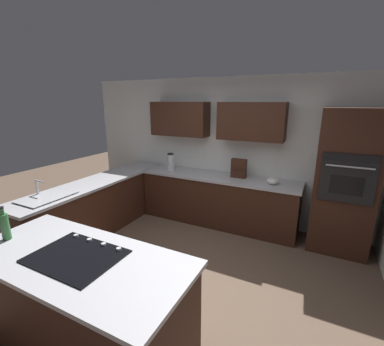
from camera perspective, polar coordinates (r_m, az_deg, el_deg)
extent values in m
plane|color=brown|center=(3.66, -3.73, -21.53)|extent=(14.00, 14.00, 0.00)
cube|color=silver|center=(4.93, 8.43, 4.76)|extent=(6.00, 0.10, 2.60)
cube|color=#381E14|center=(4.54, 12.69, 10.82)|extent=(1.10, 0.34, 0.62)
cube|color=#381E14|center=(5.04, -2.64, 11.59)|extent=(1.10, 0.34, 0.62)
cube|color=#381E14|center=(4.86, 5.47, -6.00)|extent=(2.80, 0.60, 0.86)
cube|color=#B2B2B7|center=(4.71, 5.61, -0.90)|extent=(2.84, 0.64, 0.04)
cube|color=#381E14|center=(4.85, -19.41, -6.88)|extent=(0.60, 2.90, 0.86)
cube|color=#B2B2B7|center=(4.71, -19.89, -1.79)|extent=(0.64, 2.94, 0.04)
cube|color=#381E14|center=(2.85, -22.61, -24.37)|extent=(1.99, 0.84, 0.86)
cube|color=#B2B2B7|center=(2.59, -23.67, -16.62)|extent=(2.07, 0.92, 0.04)
cube|color=#381E14|center=(4.40, 30.10, -1.82)|extent=(0.80, 0.60, 2.11)
cube|color=black|center=(4.07, 30.47, -1.77)|extent=(0.66, 0.03, 0.56)
cube|color=black|center=(4.07, 30.40, -2.35)|extent=(0.40, 0.01, 0.26)
cube|color=black|center=(4.00, 31.11, 2.76)|extent=(0.66, 0.02, 0.11)
cylinder|color=silver|center=(3.98, 30.92, 1.12)|extent=(0.56, 0.02, 0.02)
cube|color=#515456|center=(4.26, -26.92, -3.94)|extent=(0.40, 0.30, 0.02)
cube|color=#515456|center=(4.09, -30.71, -5.24)|extent=(0.40, 0.30, 0.02)
cube|color=#B7BABF|center=(4.17, -28.79, -4.46)|extent=(0.46, 0.70, 0.01)
cylinder|color=#B7BABF|center=(4.31, -30.48, -2.81)|extent=(0.03, 0.03, 0.22)
cylinder|color=#B7BABF|center=(4.21, -30.08, -1.56)|extent=(0.18, 0.02, 0.02)
cube|color=black|center=(2.58, -23.74, -16.11)|extent=(0.76, 0.56, 0.01)
cylinder|color=#B2B2B7|center=(2.53, -15.56, -15.53)|extent=(0.04, 0.04, 0.02)
cylinder|color=#B2B2B7|center=(2.64, -18.56, -14.38)|extent=(0.04, 0.04, 0.02)
cylinder|color=#B2B2B7|center=(2.76, -21.29, -13.28)|extent=(0.04, 0.04, 0.02)
cylinder|color=#B2B2B7|center=(2.88, -23.77, -12.26)|extent=(0.04, 0.04, 0.02)
cylinder|color=silver|center=(5.06, -4.62, 1.15)|extent=(0.15, 0.15, 0.11)
cylinder|color=silver|center=(5.03, -4.66, 2.86)|extent=(0.11, 0.11, 0.20)
cylinder|color=black|center=(5.00, -4.68, 4.13)|extent=(0.12, 0.12, 0.03)
ellipsoid|color=white|center=(4.42, 16.99, -1.66)|extent=(0.19, 0.19, 0.11)
cube|color=#381E14|center=(4.63, 10.07, 1.00)|extent=(0.26, 0.10, 0.33)
cube|color=#381E14|center=(4.58, 9.87, 0.85)|extent=(0.25, 0.02, 0.02)
cylinder|color=#336B38|center=(3.14, -35.37, -9.49)|extent=(0.08, 0.08, 0.26)
cylinder|color=#336B38|center=(3.08, -35.83, -6.78)|extent=(0.04, 0.04, 0.06)
cylinder|color=black|center=(3.07, -35.94, -6.09)|extent=(0.04, 0.04, 0.02)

